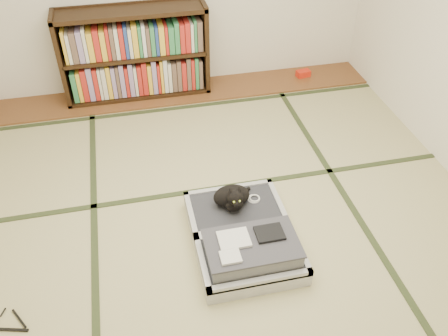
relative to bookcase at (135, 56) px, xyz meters
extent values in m
plane|color=tan|center=(0.49, -2.07, -0.45)|extent=(4.50, 4.50, 0.00)
cube|color=brown|center=(0.49, -0.07, -0.44)|extent=(4.00, 0.50, 0.02)
cube|color=red|center=(1.84, -0.04, -0.40)|extent=(0.16, 0.11, 0.07)
cube|color=#2D381E|center=(-0.51, -2.07, -0.45)|extent=(0.05, 4.50, 0.01)
cube|color=#2D381E|center=(1.49, -2.07, -0.45)|extent=(0.05, 4.50, 0.01)
cube|color=#2D381E|center=(0.49, -1.67, -0.45)|extent=(4.00, 0.05, 0.01)
cube|color=#2D381E|center=(0.49, -0.37, -0.45)|extent=(4.00, 0.05, 0.01)
cube|color=black|center=(-0.72, 0.00, 0.02)|extent=(0.04, 0.34, 0.95)
cube|color=black|center=(0.72, 0.00, 0.02)|extent=(0.04, 0.34, 0.95)
cube|color=black|center=(0.00, 0.00, -0.42)|extent=(1.48, 0.34, 0.04)
cube|color=black|center=(0.00, 0.00, 0.46)|extent=(1.48, 0.34, 0.04)
cube|color=black|center=(0.00, 0.00, 0.02)|extent=(1.42, 0.34, 0.03)
cube|color=black|center=(0.00, 0.16, 0.02)|extent=(1.48, 0.02, 0.95)
cube|color=gray|center=(0.00, -0.02, -0.20)|extent=(1.34, 0.24, 0.40)
cube|color=gray|center=(0.00, -0.02, 0.21)|extent=(1.34, 0.24, 0.36)
cube|color=silver|center=(0.55, -2.53, -0.39)|extent=(0.71, 0.47, 0.12)
cube|color=#2C2D34|center=(0.55, -2.53, -0.36)|extent=(0.64, 0.40, 0.09)
cube|color=silver|center=(0.55, -2.75, -0.32)|extent=(0.71, 0.04, 0.05)
cube|color=silver|center=(0.55, -2.31, -0.32)|extent=(0.71, 0.04, 0.05)
cube|color=silver|center=(0.21, -2.53, -0.32)|extent=(0.04, 0.47, 0.05)
cube|color=silver|center=(0.89, -2.53, -0.32)|extent=(0.04, 0.47, 0.05)
cube|color=silver|center=(0.55, -2.05, -0.39)|extent=(0.71, 0.47, 0.12)
cube|color=#2C2D34|center=(0.55, -2.05, -0.36)|extent=(0.64, 0.40, 0.09)
cube|color=silver|center=(0.55, -2.27, -0.32)|extent=(0.71, 0.04, 0.05)
cube|color=silver|center=(0.55, -1.84, -0.32)|extent=(0.71, 0.04, 0.05)
cube|color=silver|center=(0.21, -2.05, -0.32)|extent=(0.04, 0.47, 0.05)
cube|color=silver|center=(0.89, -2.05, -0.32)|extent=(0.04, 0.47, 0.05)
cylinder|color=black|center=(0.55, -2.29, -0.32)|extent=(0.64, 0.02, 0.02)
cube|color=gray|center=(0.55, -2.53, -0.27)|extent=(0.61, 0.37, 0.12)
cube|color=#3E3C45|center=(0.55, -2.53, -0.20)|extent=(0.63, 0.39, 0.01)
cube|color=silver|center=(0.44, -2.48, -0.18)|extent=(0.21, 0.17, 0.02)
cube|color=black|center=(0.68, -2.48, -0.18)|extent=(0.19, 0.15, 0.02)
cube|color=silver|center=(0.38, -2.62, -0.18)|extent=(0.13, 0.11, 0.02)
cube|color=white|center=(0.34, -2.76, -0.38)|extent=(0.06, 0.01, 0.04)
cube|color=white|center=(0.46, -2.76, -0.40)|extent=(0.05, 0.01, 0.03)
cube|color=orange|center=(0.79, -2.76, -0.38)|extent=(0.05, 0.01, 0.03)
cube|color=#197F33|center=(0.72, -2.76, -0.37)|extent=(0.04, 0.01, 0.03)
ellipsoid|color=black|center=(0.53, -2.02, -0.23)|extent=(0.28, 0.18, 0.17)
ellipsoid|color=black|center=(0.53, -2.10, -0.25)|extent=(0.14, 0.10, 0.10)
ellipsoid|color=black|center=(0.53, -2.13, -0.14)|extent=(0.12, 0.11, 0.11)
sphere|color=black|center=(0.53, -2.18, -0.16)|extent=(0.05, 0.05, 0.05)
cone|color=black|center=(0.50, -2.11, -0.09)|extent=(0.04, 0.05, 0.06)
cone|color=black|center=(0.56, -2.11, -0.09)|extent=(0.04, 0.05, 0.06)
sphere|color=#A5BF33|center=(0.51, -2.18, -0.14)|extent=(0.02, 0.02, 0.02)
sphere|color=#A5BF33|center=(0.55, -2.18, -0.14)|extent=(0.02, 0.02, 0.02)
cylinder|color=black|center=(0.63, -1.93, -0.29)|extent=(0.17, 0.10, 0.03)
torus|color=white|center=(0.71, -2.00, -0.31)|extent=(0.10, 0.10, 0.01)
torus|color=white|center=(0.72, -2.01, -0.30)|extent=(0.08, 0.08, 0.01)
cube|color=black|center=(-1.09, -2.66, -0.44)|extent=(0.34, 0.11, 0.01)
cube|color=black|center=(-0.98, -2.60, -0.44)|extent=(0.10, 0.16, 0.01)
cylinder|color=black|center=(-1.09, -2.53, -0.44)|extent=(0.03, 0.06, 0.01)
camera|label=1|loc=(-0.09, -4.54, 2.18)|focal=38.00mm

